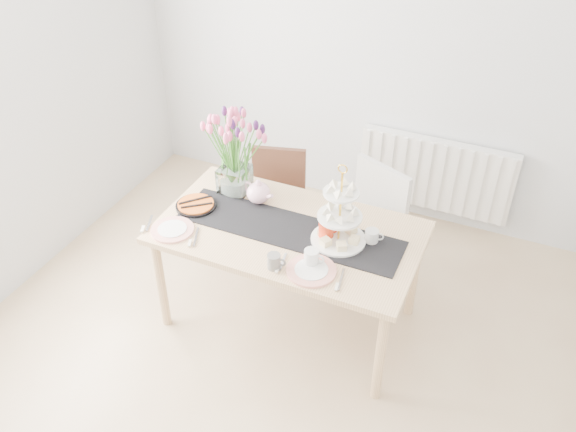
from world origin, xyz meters
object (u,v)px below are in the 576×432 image
at_px(tulip_vase, 232,142).
at_px(teapot, 259,193).
at_px(tart_tin, 196,205).
at_px(dining_table, 289,240).
at_px(chair_white, 369,219).
at_px(cake_stand, 339,223).
at_px(plate_left, 172,230).
at_px(mug_grey, 274,261).
at_px(radiator, 435,174).
at_px(plate_right, 311,270).
at_px(mug_orange, 326,231).
at_px(chair_brown, 277,195).
at_px(mug_white, 311,258).
at_px(cream_jug, 372,236).

bearing_deg(tulip_vase, teapot, -15.42).
distance_m(teapot, tart_tin, 0.41).
bearing_deg(tulip_vase, dining_table, -25.67).
height_order(chair_white, cake_stand, cake_stand).
distance_m(dining_table, chair_white, 0.70).
bearing_deg(cake_stand, plate_left, -161.92).
xyz_separation_m(cake_stand, teapot, (-0.61, 0.17, -0.06)).
bearing_deg(tulip_vase, mug_grey, -46.47).
height_order(radiator, dining_table, same).
bearing_deg(plate_right, tart_tin, 163.51).
bearing_deg(plate_left, tulip_vase, 74.43).
bearing_deg(mug_orange, mug_grey, -160.08).
bearing_deg(teapot, mug_grey, -37.25).
xyz_separation_m(chair_brown, chair_white, (0.73, -0.08, 0.06)).
bearing_deg(mug_white, chair_brown, 119.39).
relative_size(teapot, mug_white, 2.46).
bearing_deg(dining_table, plate_right, -47.84).
bearing_deg(tart_tin, radiator, 50.28).
relative_size(cream_jug, tart_tin, 0.32).
distance_m(dining_table, cake_stand, 0.38).
distance_m(radiator, mug_orange, 1.54).
relative_size(tart_tin, plate_left, 0.98).
relative_size(teapot, mug_grey, 2.71).
distance_m(dining_table, mug_orange, 0.27).
bearing_deg(teapot, chair_brown, 120.87).
distance_m(chair_brown, chair_white, 0.74).
xyz_separation_m(chair_brown, tart_tin, (-0.24, -0.71, 0.30)).
height_order(mug_grey, plate_right, mug_grey).
bearing_deg(cake_stand, tart_tin, -177.37).
bearing_deg(cream_jug, plate_right, -132.14).
xyz_separation_m(tulip_vase, mug_grey, (0.56, -0.59, -0.32)).
bearing_deg(mug_white, mug_orange, 86.76).
bearing_deg(mug_grey, plate_left, 165.95).
bearing_deg(chair_white, mug_white, -72.42).
xyz_separation_m(radiator, chair_white, (-0.27, -0.87, 0.07)).
bearing_deg(tart_tin, teapot, 31.28).
distance_m(cream_jug, plate_right, 0.45).
distance_m(cream_jug, mug_orange, 0.27).
height_order(dining_table, cake_stand, cake_stand).
relative_size(radiator, mug_white, 11.96).
xyz_separation_m(mug_white, plate_right, (0.02, -0.06, -0.04)).
xyz_separation_m(chair_white, tart_tin, (-0.97, -0.63, 0.24)).
relative_size(dining_table, cream_jug, 19.43).
height_order(dining_table, chair_white, chair_white).
relative_size(radiator, teapot, 4.86).
distance_m(radiator, mug_grey, 1.93).
bearing_deg(tulip_vase, mug_white, -32.86).
bearing_deg(mug_white, tulip_vase, 141.60).
height_order(dining_table, mug_grey, mug_grey).
relative_size(dining_table, mug_white, 15.95).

